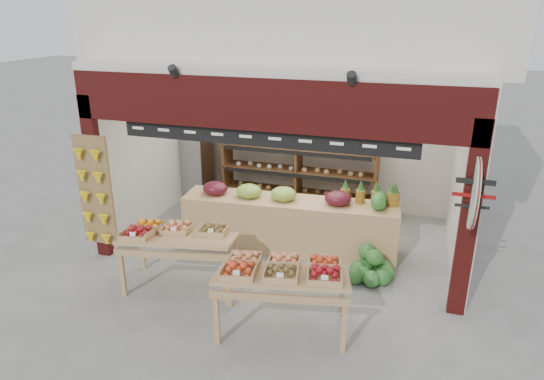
{
  "coord_description": "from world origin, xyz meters",
  "views": [
    {
      "loc": [
        2.08,
        -7.09,
        3.82
      ],
      "look_at": [
        -0.11,
        -0.2,
        1.13
      ],
      "focal_mm": 32.0,
      "sensor_mm": 36.0,
      "label": 1
    }
  ],
  "objects_px": {
    "display_table_left": "(173,235)",
    "watermelon_pile": "(371,269)",
    "back_shelving": "(299,153)",
    "display_table_right": "(283,272)",
    "refrigerator": "(198,159)",
    "cardboard_stack": "(219,208)",
    "mid_counter": "(289,222)"
  },
  "relations": [
    {
      "from": "display_table_right",
      "to": "back_shelving",
      "type": "bearing_deg",
      "value": 101.91
    },
    {
      "from": "refrigerator",
      "to": "cardboard_stack",
      "type": "distance_m",
      "value": 1.46
    },
    {
      "from": "refrigerator",
      "to": "display_table_left",
      "type": "bearing_deg",
      "value": -55.3
    },
    {
      "from": "refrigerator",
      "to": "watermelon_pile",
      "type": "height_order",
      "value": "refrigerator"
    },
    {
      "from": "back_shelving",
      "to": "display_table_right",
      "type": "relative_size",
      "value": 1.75
    },
    {
      "from": "display_table_left",
      "to": "back_shelving",
      "type": "bearing_deg",
      "value": 73.12
    },
    {
      "from": "display_table_right",
      "to": "watermelon_pile",
      "type": "bearing_deg",
      "value": 58.87
    },
    {
      "from": "back_shelving",
      "to": "cardboard_stack",
      "type": "xyz_separation_m",
      "value": [
        -1.31,
        -0.97,
        -0.96
      ]
    },
    {
      "from": "mid_counter",
      "to": "watermelon_pile",
      "type": "distance_m",
      "value": 1.6
    },
    {
      "from": "display_table_left",
      "to": "display_table_right",
      "type": "xyz_separation_m",
      "value": [
        1.83,
        -0.6,
        0.04
      ]
    },
    {
      "from": "back_shelving",
      "to": "display_table_left",
      "type": "relative_size",
      "value": 1.79
    },
    {
      "from": "mid_counter",
      "to": "display_table_left",
      "type": "distance_m",
      "value": 2.03
    },
    {
      "from": "display_table_left",
      "to": "watermelon_pile",
      "type": "bearing_deg",
      "value": 18.74
    },
    {
      "from": "back_shelving",
      "to": "refrigerator",
      "type": "bearing_deg",
      "value": -179.74
    },
    {
      "from": "refrigerator",
      "to": "display_table_right",
      "type": "height_order",
      "value": "refrigerator"
    },
    {
      "from": "mid_counter",
      "to": "watermelon_pile",
      "type": "relative_size",
      "value": 5.19
    },
    {
      "from": "back_shelving",
      "to": "watermelon_pile",
      "type": "bearing_deg",
      "value": -53.49
    },
    {
      "from": "back_shelving",
      "to": "display_table_right",
      "type": "distance_m",
      "value": 4.01
    },
    {
      "from": "refrigerator",
      "to": "mid_counter",
      "type": "relative_size",
      "value": 0.48
    },
    {
      "from": "back_shelving",
      "to": "display_table_right",
      "type": "bearing_deg",
      "value": -78.09
    },
    {
      "from": "back_shelving",
      "to": "display_table_left",
      "type": "xyz_separation_m",
      "value": [
        -1.0,
        -3.31,
        -0.41
      ]
    },
    {
      "from": "mid_counter",
      "to": "display_table_left",
      "type": "relative_size",
      "value": 2.07
    },
    {
      "from": "refrigerator",
      "to": "mid_counter",
      "type": "xyz_separation_m",
      "value": [
        2.51,
        -1.77,
        -0.37
      ]
    },
    {
      "from": "refrigerator",
      "to": "cardboard_stack",
      "type": "height_order",
      "value": "refrigerator"
    },
    {
      "from": "mid_counter",
      "to": "display_table_left",
      "type": "xyz_separation_m",
      "value": [
        -1.31,
        -1.53,
        0.29
      ]
    },
    {
      "from": "cardboard_stack",
      "to": "display_table_left",
      "type": "bearing_deg",
      "value": -82.42
    },
    {
      "from": "refrigerator",
      "to": "watermelon_pile",
      "type": "distance_m",
      "value": 4.66
    },
    {
      "from": "refrigerator",
      "to": "display_table_left",
      "type": "relative_size",
      "value": 0.99
    },
    {
      "from": "refrigerator",
      "to": "watermelon_pile",
      "type": "relative_size",
      "value": 2.48
    },
    {
      "from": "back_shelving",
      "to": "display_table_left",
      "type": "distance_m",
      "value": 3.48
    },
    {
      "from": "mid_counter",
      "to": "refrigerator",
      "type": "bearing_deg",
      "value": 144.81
    },
    {
      "from": "watermelon_pile",
      "to": "refrigerator",
      "type": "bearing_deg",
      "value": 149.16
    }
  ]
}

